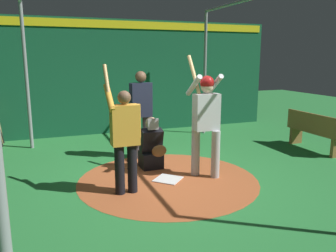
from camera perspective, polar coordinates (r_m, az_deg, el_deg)
ground_plane at (r=5.92m, az=0.00°, el=-9.04°), size 25.24×25.24×0.00m
dirt_circle at (r=5.92m, az=0.00°, el=-9.01°), size 3.09×3.09×0.01m
home_plate at (r=5.92m, az=0.00°, el=-8.93°), size 0.59×0.59×0.01m
batter at (r=5.87m, az=6.38°, el=1.66°), size 0.68×0.49×2.12m
catcher at (r=6.41m, az=-2.77°, el=-3.75°), size 0.58×0.40×0.99m
umpire at (r=6.98m, az=-4.53°, el=2.76°), size 0.23×0.49×1.80m
visitor at (r=5.16m, az=-7.31°, el=-1.53°), size 0.54×0.50×1.98m
back_wall at (r=9.50m, az=-8.85°, el=8.21°), size 0.22×9.24×3.07m
cage_frame at (r=5.55m, az=0.00°, el=13.90°), size 6.25×4.53×3.29m
bench at (r=8.33m, az=23.38°, el=-0.81°), size 1.49×0.36×0.85m
baseball_0 at (r=6.93m, az=-0.97°, el=-5.58°), size 0.07×0.07×0.07m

